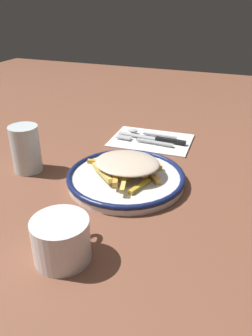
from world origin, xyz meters
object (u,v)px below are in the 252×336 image
at_px(fork, 144,141).
at_px(coffee_mug, 62,239).
at_px(knife, 157,139).
at_px(spoon, 143,132).
at_px(napkin, 151,140).
at_px(fries_heap, 128,165).
at_px(plate, 126,178).
at_px(water_glass, 26,149).

distance_m(fork, coffee_mug, 0.50).
xyz_separation_m(knife, spoon, (0.03, 0.05, 0.00)).
bearing_deg(knife, napkin, 87.13).
distance_m(fries_heap, spoon, 0.28).
xyz_separation_m(plate, coffee_mug, (-0.27, 0.01, 0.02)).
distance_m(knife, spoon, 0.06).
distance_m(fork, water_glass, 0.34).
height_order(fork, spoon, spoon).
distance_m(fries_heap, water_glass, 0.25).
bearing_deg(water_glass, knife, -41.38).
bearing_deg(napkin, water_glass, 140.94).
distance_m(fries_heap, fork, 0.23).
xyz_separation_m(napkin, coffee_mug, (-0.53, -0.01, 0.03)).
height_order(fries_heap, knife, fries_heap).
height_order(knife, spoon, spoon).
relative_size(knife, spoon, 1.38).
bearing_deg(napkin, plate, -175.69).
relative_size(fries_heap, napkin, 0.85).
distance_m(fork, knife, 0.04).
height_order(knife, water_glass, water_glass).
relative_size(fries_heap, water_glass, 1.72).
bearing_deg(spoon, knife, -118.34).
distance_m(knife, water_glass, 0.38).
bearing_deg(water_glass, fries_heap, -82.08).
bearing_deg(plate, fries_heap, -9.37).
bearing_deg(water_glass, plate, -83.63).
distance_m(fork, spoon, 0.06).
distance_m(knife, coffee_mug, 0.52).
relative_size(spoon, coffee_mug, 1.27).
height_order(fork, knife, knife).
height_order(spoon, coffee_mug, coffee_mug).
bearing_deg(fork, plate, -172.16).
height_order(plate, coffee_mug, coffee_mug).
bearing_deg(spoon, napkin, -128.79).
bearing_deg(fork, spoon, 22.26).
xyz_separation_m(plate, knife, (0.26, 0.00, -0.00)).
height_order(plate, knife, plate).
bearing_deg(fork, coffee_mug, -177.31).
xyz_separation_m(plate, fork, (0.23, 0.03, -0.00)).
relative_size(napkin, water_glass, 2.02).
bearing_deg(plate, coffee_mug, 178.28).
distance_m(fries_heap, napkin, 0.25).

